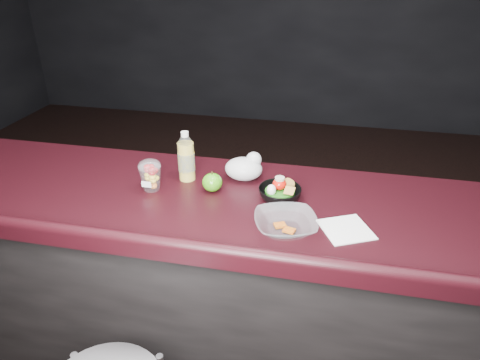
# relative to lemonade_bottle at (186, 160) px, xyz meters

# --- Properties ---
(counter) EXTENTS (4.06, 0.71, 1.02)m
(counter) POSITION_rel_lemonade_bottle_xyz_m (0.24, -0.13, -0.60)
(counter) COLOR black
(counter) RESTS_ON ground
(lemonade_bottle) EXTENTS (0.07, 0.07, 0.22)m
(lemonade_bottle) POSITION_rel_lemonade_bottle_xyz_m (0.00, 0.00, 0.00)
(lemonade_bottle) COLOR gold
(lemonade_bottle) RESTS_ON counter
(fruit_cup) EXTENTS (0.09, 0.09, 0.13)m
(fruit_cup) POSITION_rel_lemonade_bottle_xyz_m (-0.12, -0.12, -0.02)
(fruit_cup) COLOR white
(fruit_cup) RESTS_ON counter
(green_apple) EXTENTS (0.08, 0.08, 0.08)m
(green_apple) POSITION_rel_lemonade_bottle_xyz_m (0.13, -0.08, -0.05)
(green_apple) COLOR #26770D
(green_apple) RESTS_ON counter
(plastic_bag) EXTENTS (0.16, 0.13, 0.12)m
(plastic_bag) POSITION_rel_lemonade_bottle_xyz_m (0.24, 0.05, -0.04)
(plastic_bag) COLOR silver
(plastic_bag) RESTS_ON counter
(snack_bowl) EXTENTS (0.17, 0.17, 0.09)m
(snack_bowl) POSITION_rel_lemonade_bottle_xyz_m (0.41, -0.09, -0.06)
(snack_bowl) COLOR black
(snack_bowl) RESTS_ON counter
(takeout_bowl) EXTENTS (0.27, 0.27, 0.05)m
(takeout_bowl) POSITION_rel_lemonade_bottle_xyz_m (0.45, -0.30, -0.06)
(takeout_bowl) COLOR silver
(takeout_bowl) RESTS_ON counter
(paper_napkin) EXTENTS (0.21, 0.21, 0.00)m
(paper_napkin) POSITION_rel_lemonade_bottle_xyz_m (0.66, -0.25, -0.09)
(paper_napkin) COLOR white
(paper_napkin) RESTS_ON counter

